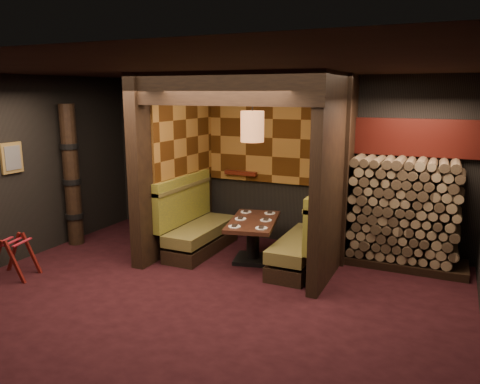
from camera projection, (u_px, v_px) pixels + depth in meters
name	position (u px, v px, depth m)	size (l,w,h in m)	color
floor	(197.00, 301.00, 5.94)	(6.50, 5.50, 0.02)	black
ceiling	(193.00, 67.00, 5.34)	(6.50, 5.50, 0.02)	black
wall_back	(275.00, 160.00, 8.09)	(6.50, 0.02, 2.85)	black
wall_left	(5.00, 171.00, 6.97)	(0.02, 5.50, 2.85)	black
partition_left	(174.00, 164.00, 7.66)	(0.20, 2.20, 2.85)	black
partition_right	(335.00, 176.00, 6.62)	(0.15, 2.10, 2.85)	black
header_beam	(219.00, 88.00, 6.02)	(2.85, 0.18, 0.44)	black
tapa_back_panel	(273.00, 138.00, 7.98)	(2.40, 0.06, 1.55)	#915F25
tapa_side_panel	(185.00, 138.00, 7.67)	(0.04, 1.85, 1.45)	#915F25
lacquer_shelf	(241.00, 173.00, 8.29)	(0.60, 0.12, 0.07)	#4E160C
booth_bench_left	(196.00, 227.00, 7.71)	(0.68, 1.60, 1.14)	black
booth_bench_right	(307.00, 242.00, 6.94)	(0.68, 1.60, 1.14)	black
dining_table	(253.00, 234.00, 7.22)	(0.95, 1.38, 0.66)	black
place_settings	(253.00, 219.00, 7.17)	(0.76, 1.11, 0.03)	white
pendant_lamp	(252.00, 126.00, 6.83)	(0.35, 0.35, 0.98)	#AB6739
framed_picture	(12.00, 158.00, 7.00)	(0.05, 0.36, 0.46)	olive
luggage_rack	(14.00, 255.00, 6.63)	(0.67, 0.54, 0.64)	#4E0F0C
totem_column	(72.00, 176.00, 7.91)	(0.31, 0.31, 2.40)	black
firewood_stack	(410.00, 214.00, 6.92)	(1.73, 0.70, 1.64)	black
mosaic_header	(417.00, 138.00, 6.99)	(1.83, 0.10, 0.56)	maroon
bay_front_post	(345.00, 173.00, 6.81)	(0.08, 0.08, 2.85)	black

